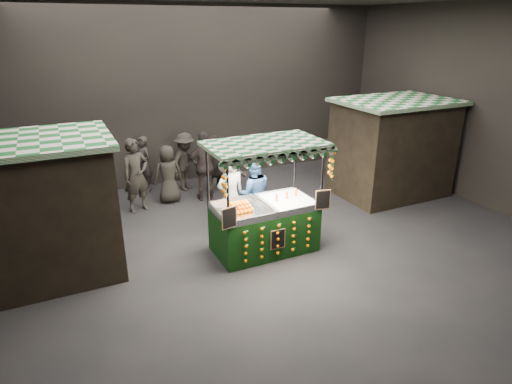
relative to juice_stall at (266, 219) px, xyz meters
name	(u,v)px	position (x,y,z in m)	size (l,w,h in m)	color
ground	(273,248)	(0.19, 0.00, -0.72)	(12.00, 12.00, 0.00)	black
market_hall	(276,85)	(0.19, 0.00, 2.66)	(12.10, 10.10, 5.05)	black
neighbour_stall_left	(32,210)	(-4.21, 1.00, 0.59)	(3.00, 2.20, 2.60)	black
neighbour_stall_right	(392,147)	(4.59, 1.50, 0.59)	(3.00, 2.20, 2.60)	black
juice_stall	(266,219)	(0.00, 0.00, 0.00)	(2.39, 1.41, 2.32)	black
vendor_grey	(231,196)	(-0.34, 1.04, 0.19)	(0.71, 0.52, 1.81)	gray
vendor_blue	(253,193)	(0.24, 1.10, 0.14)	(0.97, 0.84, 1.71)	#2B4F8C
shopper_0	(136,176)	(-1.96, 3.25, 0.22)	(0.78, 0.63, 1.87)	#2C2824
shopper_1	(233,177)	(0.37, 2.61, 0.03)	(0.91, 0.84, 1.50)	#2B2423
shopper_2	(205,166)	(-0.15, 3.24, 0.21)	(1.14, 0.59, 1.86)	#2C2524
shopper_3	(185,162)	(-0.42, 4.19, 0.11)	(1.22, 1.13, 1.65)	#272420
shopper_4	(168,174)	(-1.10, 3.49, 0.05)	(0.76, 0.50, 1.54)	black
shopper_5	(337,148)	(4.11, 3.28, 0.19)	(1.56, 1.57, 1.81)	#2D2925
shopper_6	(144,164)	(-1.49, 4.60, 0.07)	(0.55, 0.66, 1.57)	#2D2825
shopper_7	(215,162)	(0.32, 3.79, 0.10)	(1.58, 0.98, 1.63)	#282521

